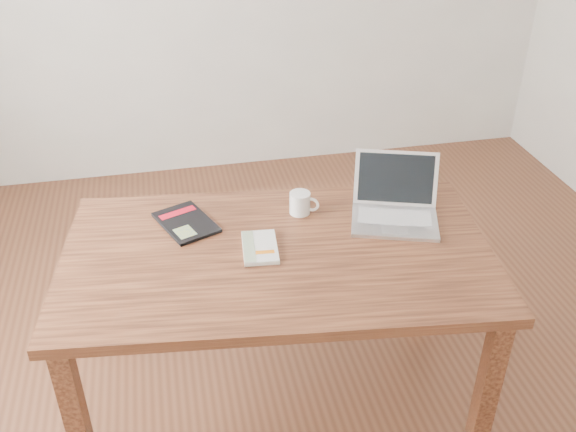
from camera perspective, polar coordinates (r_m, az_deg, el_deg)
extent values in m
plane|color=#552F1D|center=(2.86, 2.48, -13.51)|extent=(4.00, 4.00, 0.00)
cube|color=#512B18|center=(2.25, -0.93, -3.52)|extent=(1.59, 1.02, 0.04)
cube|color=#512B18|center=(2.30, -18.16, -17.24)|extent=(0.07, 0.07, 0.71)
cube|color=#512B18|center=(2.37, 17.18, -15.01)|extent=(0.07, 0.07, 0.71)
cube|color=#512B18|center=(2.82, -15.54, -6.05)|extent=(0.07, 0.07, 0.71)
cube|color=#512B18|center=(2.88, 12.30, -4.60)|extent=(0.07, 0.07, 0.71)
cube|color=beige|center=(2.24, -2.51, -2.82)|extent=(0.14, 0.21, 0.01)
cube|color=silver|center=(2.24, -2.51, -2.80)|extent=(0.14, 0.20, 0.02)
cube|color=gray|center=(2.24, -3.51, -2.68)|extent=(0.06, 0.19, 0.00)
cube|color=orange|center=(2.20, -2.06, -3.22)|extent=(0.07, 0.03, 0.00)
cube|color=black|center=(2.41, -9.05, -0.57)|extent=(0.25, 0.30, 0.01)
cube|color=#B00C1D|center=(2.46, -9.79, 0.30)|extent=(0.14, 0.09, 0.00)
cube|color=#83965C|center=(2.34, -9.16, -1.41)|extent=(0.09, 0.09, 0.00)
cube|color=silver|center=(2.41, 9.45, -0.53)|extent=(0.37, 0.31, 0.01)
cube|color=silver|center=(2.43, 9.45, -0.04)|extent=(0.29, 0.19, 0.00)
cube|color=#BCBCC1|center=(2.35, 9.51, -1.23)|extent=(0.11, 0.08, 0.00)
cube|color=silver|center=(2.49, 9.57, 3.34)|extent=(0.33, 0.18, 0.20)
cube|color=black|center=(2.48, 9.58, 3.33)|extent=(0.29, 0.16, 0.17)
cylinder|color=white|center=(2.43, 1.07, 1.17)|extent=(0.08, 0.08, 0.08)
cylinder|color=black|center=(2.41, 1.07, 1.96)|extent=(0.07, 0.07, 0.01)
torus|color=white|center=(2.42, 2.11, 1.02)|extent=(0.06, 0.04, 0.06)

